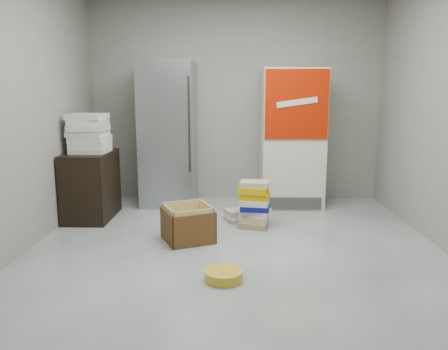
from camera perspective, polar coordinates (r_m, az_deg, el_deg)
ground at (r=3.97m, az=1.50°, el=-11.46°), size 5.00×5.00×0.00m
room_shell at (r=3.68m, az=1.64°, el=15.40°), size 4.04×5.04×2.82m
steel_fridge at (r=5.89m, az=-7.30°, el=5.33°), size 0.70×0.72×1.90m
coke_cooler at (r=5.88m, az=8.88°, el=4.83°), size 0.80×0.73×1.80m
wood_shelf at (r=5.47m, az=-16.96°, el=-1.31°), size 0.50×0.80×0.80m
supply_box_stack at (r=5.37m, az=-17.22°, el=5.25°), size 0.44×0.43×0.45m
phonebook_stack_main at (r=4.92m, az=3.98°, el=-3.83°), size 0.39×0.36×0.52m
phonebook_stack_side at (r=5.19m, az=1.96°, el=-5.24°), size 0.38×0.35×0.14m
cardboard_box at (r=4.51m, az=-4.74°, el=-6.65°), size 0.61×0.61×0.37m
bucket_lid at (r=3.62m, az=-0.05°, el=-12.99°), size 0.36×0.36×0.08m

